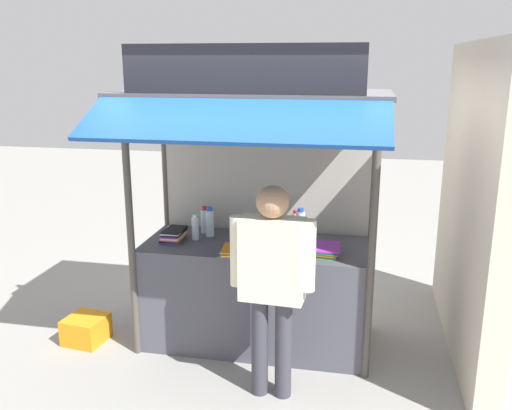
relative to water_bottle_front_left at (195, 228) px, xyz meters
name	(u,v)px	position (x,y,z in m)	size (l,w,h in m)	color
ground_plane	(256,341)	(0.55, -0.02, -1.03)	(20.00, 20.00, 0.00)	gray
stall_counter	(256,293)	(0.55, -0.02, -0.57)	(1.95, 0.80, 0.92)	#4C4C56
stall_structure	(258,169)	(0.55, 0.06, 0.54)	(2.15, 1.59, 2.58)	#4C4742
water_bottle_front_left	(195,228)	(0.00, 0.00, 0.00)	(0.06, 0.06, 0.23)	silver
water_bottle_back_right	(205,220)	(0.02, 0.21, 0.01)	(0.07, 0.07, 0.25)	silver
water_bottle_mid_left	(300,225)	(0.91, 0.18, 0.03)	(0.08, 0.08, 0.29)	silver
water_bottle_far_left	(210,222)	(0.10, 0.12, 0.02)	(0.08, 0.08, 0.27)	silver
water_bottle_rear_center	(298,233)	(0.91, 0.04, 0.00)	(0.07, 0.07, 0.23)	silver
water_bottle_front_right	(295,223)	(0.85, 0.32, 0.00)	(0.06, 0.06, 0.23)	silver
magazine_stack_far_right	(173,235)	(-0.18, -0.06, -0.06)	(0.19, 0.28, 0.10)	blue
magazine_stack_left	(324,250)	(1.15, -0.14, -0.07)	(0.27, 0.32, 0.06)	green
magazine_stack_mid_right	(232,251)	(0.41, -0.29, -0.08)	(0.20, 0.30, 0.05)	green
banana_bunch_leftmost	(259,138)	(0.67, -0.52, 0.88)	(0.10, 0.10, 0.26)	#332D23
banana_bunch_inner_right	(323,137)	(1.13, -0.52, 0.90)	(0.10, 0.11, 0.24)	#332D23
vendor_person	(272,273)	(0.82, -0.79, -0.05)	(0.62, 0.23, 1.63)	#383842
plastic_crate	(86,329)	(-0.95, -0.32, -0.91)	(0.33, 0.33, 0.23)	orange
neighbour_wall	(473,203)	(2.35, 0.28, 0.28)	(0.20, 2.40, 2.62)	beige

